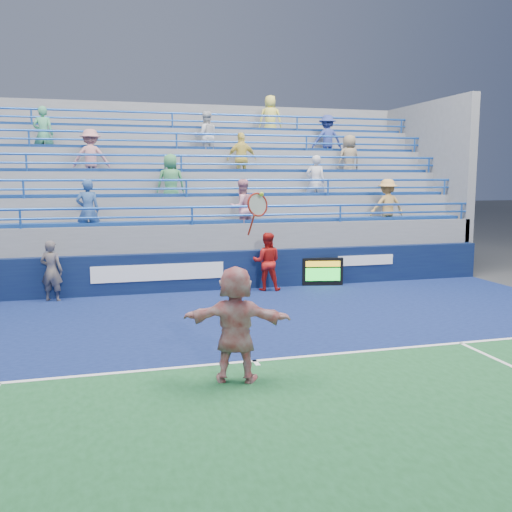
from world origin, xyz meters
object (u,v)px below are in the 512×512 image
object	(u,v)px
tennis_player	(236,324)
ball_girl	(267,262)
serve_speed_board	(323,272)
line_judge	(52,271)

from	to	relation	value
tennis_player	ball_girl	xyz separation A→B (m)	(2.52, 6.84, -0.10)
serve_speed_board	tennis_player	size ratio (longest dim) A/B	0.41
serve_speed_board	tennis_player	bearing A→B (deg)	-121.27
tennis_player	ball_girl	bearing A→B (deg)	69.82
serve_speed_board	tennis_player	world-z (taller)	tennis_player
line_judge	serve_speed_board	bearing A→B (deg)	-157.86
tennis_player	serve_speed_board	bearing A→B (deg)	58.73
serve_speed_board	ball_girl	distance (m)	1.84
serve_speed_board	ball_girl	xyz separation A→B (m)	(-1.78, -0.24, 0.41)
ball_girl	tennis_player	bearing A→B (deg)	87.47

